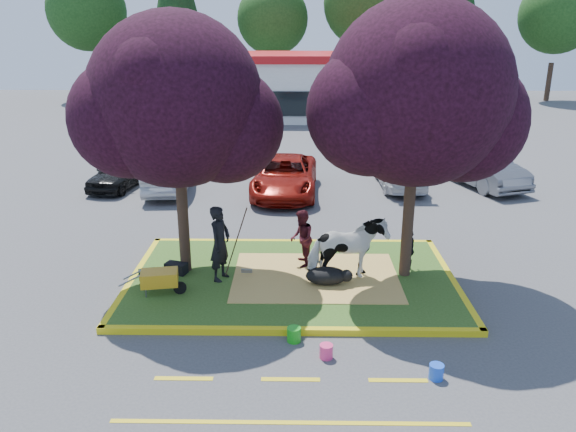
{
  "coord_description": "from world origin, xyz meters",
  "views": [
    {
      "loc": [
        0.08,
        -13.11,
        6.25
      ],
      "look_at": [
        -0.12,
        0.5,
        1.62
      ],
      "focal_mm": 35.0,
      "sensor_mm": 36.0,
      "label": 1
    }
  ],
  "objects_px": {
    "wheelbarrow": "(160,278)",
    "bucket_blue": "(436,372)",
    "bucket_green": "(294,334)",
    "car_black": "(119,172)",
    "bucket_pink": "(326,351)",
    "cow": "(347,250)",
    "handler": "(220,243)",
    "calf": "(326,276)",
    "car_silver": "(170,172)"
  },
  "relations": [
    {
      "from": "bucket_green",
      "to": "car_black",
      "type": "xyz_separation_m",
      "value": [
        -7.13,
        11.69,
        0.46
      ]
    },
    {
      "from": "bucket_blue",
      "to": "car_black",
      "type": "xyz_separation_m",
      "value": [
        -9.79,
        12.96,
        0.47
      ]
    },
    {
      "from": "wheelbarrow",
      "to": "car_black",
      "type": "height_order",
      "value": "car_black"
    },
    {
      "from": "bucket_blue",
      "to": "car_black",
      "type": "height_order",
      "value": "car_black"
    },
    {
      "from": "handler",
      "to": "bucket_green",
      "type": "distance_m",
      "value": 3.42
    },
    {
      "from": "handler",
      "to": "wheelbarrow",
      "type": "distance_m",
      "value": 1.69
    },
    {
      "from": "bucket_blue",
      "to": "cow",
      "type": "bearing_deg",
      "value": 108.78
    },
    {
      "from": "handler",
      "to": "cow",
      "type": "bearing_deg",
      "value": -68.59
    },
    {
      "from": "bucket_blue",
      "to": "car_black",
      "type": "bearing_deg",
      "value": 127.06
    },
    {
      "from": "calf",
      "to": "bucket_pink",
      "type": "distance_m",
      "value": 3.06
    },
    {
      "from": "bucket_pink",
      "to": "wheelbarrow",
      "type": "bearing_deg",
      "value": 147.4
    },
    {
      "from": "bucket_green",
      "to": "bucket_pink",
      "type": "xyz_separation_m",
      "value": [
        0.64,
        -0.61,
        -0.01
      ]
    },
    {
      "from": "cow",
      "to": "handler",
      "type": "distance_m",
      "value": 3.17
    },
    {
      "from": "bucket_green",
      "to": "wheelbarrow",
      "type": "bearing_deg",
      "value": 149.99
    },
    {
      "from": "cow",
      "to": "calf",
      "type": "bearing_deg",
      "value": 96.81
    },
    {
      "from": "bucket_blue",
      "to": "car_black",
      "type": "distance_m",
      "value": 16.25
    },
    {
      "from": "wheelbarrow",
      "to": "bucket_pink",
      "type": "height_order",
      "value": "wheelbarrow"
    },
    {
      "from": "wheelbarrow",
      "to": "bucket_green",
      "type": "bearing_deg",
      "value": -39.53
    },
    {
      "from": "bucket_green",
      "to": "car_silver",
      "type": "xyz_separation_m",
      "value": [
        -4.99,
        11.29,
        0.57
      ]
    },
    {
      "from": "handler",
      "to": "wheelbarrow",
      "type": "xyz_separation_m",
      "value": [
        -1.35,
        -0.86,
        -0.56
      ]
    },
    {
      "from": "calf",
      "to": "car_silver",
      "type": "relative_size",
      "value": 0.23
    },
    {
      "from": "cow",
      "to": "bucket_pink",
      "type": "bearing_deg",
      "value": 149.67
    },
    {
      "from": "calf",
      "to": "bucket_blue",
      "type": "relative_size",
      "value": 3.51
    },
    {
      "from": "cow",
      "to": "handler",
      "type": "xyz_separation_m",
      "value": [
        -3.17,
        0.02,
        0.14
      ]
    },
    {
      "from": "calf",
      "to": "car_silver",
      "type": "bearing_deg",
      "value": 114.02
    },
    {
      "from": "cow",
      "to": "bucket_green",
      "type": "distance_m",
      "value": 3.1
    },
    {
      "from": "car_silver",
      "to": "bucket_green",
      "type": "bearing_deg",
      "value": 109.78
    },
    {
      "from": "cow",
      "to": "car_silver",
      "type": "xyz_separation_m",
      "value": [
        -6.3,
        8.6,
        -0.24
      ]
    },
    {
      "from": "calf",
      "to": "handler",
      "type": "distance_m",
      "value": 2.76
    },
    {
      "from": "handler",
      "to": "bucket_pink",
      "type": "height_order",
      "value": "handler"
    },
    {
      "from": "calf",
      "to": "cow",
      "type": "bearing_deg",
      "value": 16.52
    },
    {
      "from": "handler",
      "to": "bucket_pink",
      "type": "bearing_deg",
      "value": -121.18
    },
    {
      "from": "calf",
      "to": "wheelbarrow",
      "type": "height_order",
      "value": "wheelbarrow"
    },
    {
      "from": "wheelbarrow",
      "to": "bucket_pink",
      "type": "bearing_deg",
      "value": -42.13
    },
    {
      "from": "calf",
      "to": "car_silver",
      "type": "xyz_separation_m",
      "value": [
        -5.78,
        8.85,
        0.35
      ]
    },
    {
      "from": "car_black",
      "to": "car_silver",
      "type": "relative_size",
      "value": 0.83
    },
    {
      "from": "wheelbarrow",
      "to": "cow",
      "type": "bearing_deg",
      "value": 0.95
    },
    {
      "from": "wheelbarrow",
      "to": "bucket_blue",
      "type": "relative_size",
      "value": 5.32
    },
    {
      "from": "bucket_green",
      "to": "car_black",
      "type": "height_order",
      "value": "car_black"
    },
    {
      "from": "wheelbarrow",
      "to": "car_black",
      "type": "bearing_deg",
      "value": 102.24
    },
    {
      "from": "wheelbarrow",
      "to": "calf",
      "type": "bearing_deg",
      "value": -1.2
    },
    {
      "from": "bucket_pink",
      "to": "handler",
      "type": "bearing_deg",
      "value": 126.98
    },
    {
      "from": "calf",
      "to": "bucket_pink",
      "type": "relative_size",
      "value": 3.57
    },
    {
      "from": "cow",
      "to": "car_black",
      "type": "bearing_deg",
      "value": 24.32
    },
    {
      "from": "handler",
      "to": "car_black",
      "type": "distance_m",
      "value": 10.43
    },
    {
      "from": "handler",
      "to": "wheelbarrow",
      "type": "relative_size",
      "value": 1.24
    },
    {
      "from": "wheelbarrow",
      "to": "handler",
      "type": "bearing_deg",
      "value": 22.98
    },
    {
      "from": "wheelbarrow",
      "to": "bucket_blue",
      "type": "xyz_separation_m",
      "value": [
        5.86,
        -3.12,
        -0.41
      ]
    },
    {
      "from": "wheelbarrow",
      "to": "bucket_blue",
      "type": "distance_m",
      "value": 6.65
    },
    {
      "from": "bucket_green",
      "to": "handler",
      "type": "bearing_deg",
      "value": 124.44
    }
  ]
}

